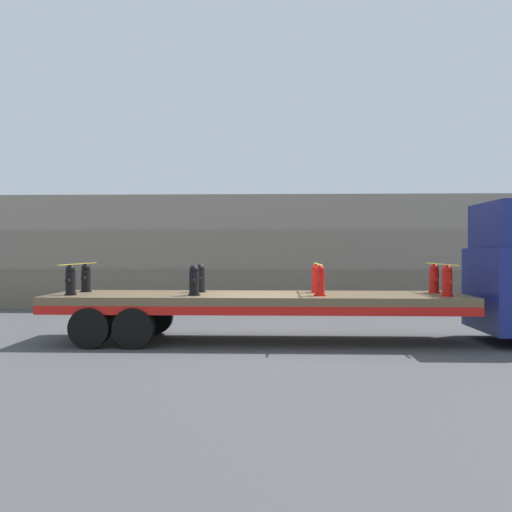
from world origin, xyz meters
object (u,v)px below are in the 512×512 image
(fire_hydrant_red_far_2, at_px, (316,279))
(fire_hydrant_black_far_0, at_px, (86,278))
(fire_hydrant_red_near_3, at_px, (447,281))
(fire_hydrant_black_near_1, at_px, (194,281))
(fire_hydrant_black_far_1, at_px, (200,278))
(fire_hydrant_red_near_2, at_px, (320,281))
(flatbed_trailer, at_px, (235,302))
(fire_hydrant_red_far_3, at_px, (434,279))
(fire_hydrant_black_near_0, at_px, (71,280))

(fire_hydrant_red_far_2, bearing_deg, fire_hydrant_black_far_0, 180.00)
(fire_hydrant_red_far_2, height_order, fire_hydrant_red_near_3, same)
(fire_hydrant_black_near_1, xyz_separation_m, fire_hydrant_red_far_2, (2.94, 1.09, 0.00))
(fire_hydrant_black_far_1, distance_m, fire_hydrant_red_near_2, 3.14)
(flatbed_trailer, distance_m, fire_hydrant_red_far_3, 5.03)
(flatbed_trailer, height_order, fire_hydrant_black_near_0, fire_hydrant_black_near_0)
(fire_hydrant_red_near_3, relative_size, fire_hydrant_red_far_3, 1.00)
(fire_hydrant_red_far_3, bearing_deg, fire_hydrant_red_near_2, -159.69)
(fire_hydrant_red_near_2, bearing_deg, fire_hydrant_black_near_1, 180.00)
(fire_hydrant_black_near_1, xyz_separation_m, fire_hydrant_red_near_3, (5.88, 0.00, 0.00))
(fire_hydrant_black_near_0, distance_m, fire_hydrant_black_near_1, 2.94)
(fire_hydrant_black_near_0, relative_size, fire_hydrant_red_near_2, 1.00)
(fire_hydrant_red_near_3, bearing_deg, fire_hydrant_red_near_2, 180.00)
(fire_hydrant_black_far_0, height_order, fire_hydrant_red_near_3, same)
(fire_hydrant_black_far_1, relative_size, fire_hydrant_red_near_2, 1.00)
(fire_hydrant_black_far_0, bearing_deg, fire_hydrant_red_far_3, 0.00)
(fire_hydrant_red_far_2, distance_m, fire_hydrant_red_near_3, 3.14)
(fire_hydrant_black_near_0, xyz_separation_m, fire_hydrant_red_far_2, (5.88, 1.09, 0.00))
(flatbed_trailer, xyz_separation_m, fire_hydrant_red_near_3, (4.97, -0.54, 0.56))
(fire_hydrant_black_far_1, bearing_deg, fire_hydrant_red_near_3, -10.48)
(fire_hydrant_black_far_0, bearing_deg, fire_hydrant_red_far_2, 0.00)
(fire_hydrant_black_far_0, bearing_deg, flatbed_trailer, -8.03)
(flatbed_trailer, height_order, fire_hydrant_red_far_3, fire_hydrant_red_far_3)
(fire_hydrant_black_far_0, relative_size, fire_hydrant_black_far_1, 1.00)
(fire_hydrant_black_near_0, xyz_separation_m, fire_hydrant_red_near_3, (8.83, 0.00, 0.00))
(fire_hydrant_red_near_2, bearing_deg, fire_hydrant_red_far_3, 20.31)
(fire_hydrant_black_far_1, height_order, fire_hydrant_red_far_2, same)
(fire_hydrant_red_near_2, bearing_deg, fire_hydrant_black_near_0, 180.00)
(fire_hydrant_black_near_0, relative_size, fire_hydrant_black_near_1, 1.00)
(fire_hydrant_red_near_3, bearing_deg, fire_hydrant_red_far_3, 90.00)
(fire_hydrant_black_near_1, height_order, fire_hydrant_red_far_3, same)
(fire_hydrant_black_far_1, distance_m, fire_hydrant_red_far_2, 2.94)
(flatbed_trailer, distance_m, fire_hydrant_red_near_2, 2.17)
(fire_hydrant_black_near_0, height_order, fire_hydrant_black_far_0, same)
(fire_hydrant_black_far_0, height_order, fire_hydrant_black_near_1, same)
(fire_hydrant_black_far_1, relative_size, fire_hydrant_red_near_3, 1.00)
(fire_hydrant_black_near_1, height_order, fire_hydrant_red_near_2, same)
(fire_hydrant_black_far_1, height_order, fire_hydrant_red_near_3, same)
(fire_hydrant_black_near_0, xyz_separation_m, fire_hydrant_red_near_2, (5.88, 0.00, 0.00))
(fire_hydrant_black_near_0, xyz_separation_m, fire_hydrant_black_far_1, (2.94, 1.09, 0.00))
(fire_hydrant_red_near_3, bearing_deg, fire_hydrant_black_near_0, 180.00)
(fire_hydrant_red_far_3, bearing_deg, fire_hydrant_red_near_3, -90.00)
(flatbed_trailer, distance_m, fire_hydrant_black_near_1, 1.20)
(fire_hydrant_black_far_1, distance_m, fire_hydrant_red_near_3, 5.98)
(fire_hydrant_black_far_0, bearing_deg, fire_hydrant_black_near_0, -90.00)
(fire_hydrant_red_far_2, relative_size, fire_hydrant_red_near_3, 1.00)
(flatbed_trailer, relative_size, fire_hydrant_black_far_0, 13.85)
(fire_hydrant_black_far_0, bearing_deg, fire_hydrant_black_far_1, 0.00)
(fire_hydrant_red_near_3, bearing_deg, fire_hydrant_black_near_1, 180.00)
(flatbed_trailer, relative_size, fire_hydrant_red_far_2, 13.85)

